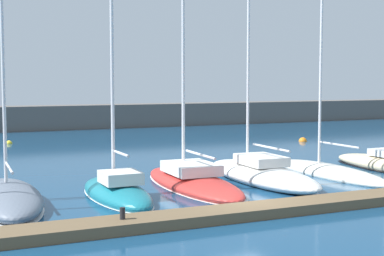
{
  "coord_description": "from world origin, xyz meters",
  "views": [
    {
      "loc": [
        -12.22,
        -21.47,
        5.53
      ],
      "look_at": [
        0.32,
        6.13,
        3.0
      ],
      "focal_mm": 54.46,
      "sensor_mm": 36.0,
      "label": 1
    }
  ],
  "objects_px": {
    "sailboat_teal_fourth": "(117,191)",
    "mooring_buoy_yellow": "(9,144)",
    "sailboat_white_sixth": "(261,172)",
    "mooring_buoy_orange": "(303,141)",
    "sailboat_ivory_seventh": "(328,170)",
    "sailboat_slate_third": "(8,196)",
    "dock_bollard": "(122,213)",
    "sailboat_red_fifth": "(192,180)"
  },
  "relations": [
    {
      "from": "sailboat_teal_fourth",
      "to": "sailboat_ivory_seventh",
      "type": "relative_size",
      "value": 0.65
    },
    {
      "from": "sailboat_white_sixth",
      "to": "dock_bollard",
      "type": "relative_size",
      "value": 37.61
    },
    {
      "from": "mooring_buoy_yellow",
      "to": "dock_bollard",
      "type": "bearing_deg",
      "value": -89.79
    },
    {
      "from": "sailboat_teal_fourth",
      "to": "sailboat_white_sixth",
      "type": "height_order",
      "value": "sailboat_white_sixth"
    },
    {
      "from": "sailboat_red_fifth",
      "to": "sailboat_white_sixth",
      "type": "relative_size",
      "value": 0.91
    },
    {
      "from": "sailboat_slate_third",
      "to": "sailboat_white_sixth",
      "type": "distance_m",
      "value": 13.32
    },
    {
      "from": "mooring_buoy_yellow",
      "to": "mooring_buoy_orange",
      "type": "bearing_deg",
      "value": -20.06
    },
    {
      "from": "sailboat_red_fifth",
      "to": "sailboat_ivory_seventh",
      "type": "relative_size",
      "value": 0.76
    },
    {
      "from": "sailboat_white_sixth",
      "to": "dock_bollard",
      "type": "bearing_deg",
      "value": 125.29
    },
    {
      "from": "sailboat_ivory_seventh",
      "to": "mooring_buoy_yellow",
      "type": "height_order",
      "value": "sailboat_ivory_seventh"
    },
    {
      "from": "sailboat_white_sixth",
      "to": "dock_bollard",
      "type": "distance_m",
      "value": 12.14
    },
    {
      "from": "sailboat_slate_third",
      "to": "dock_bollard",
      "type": "relative_size",
      "value": 40.92
    },
    {
      "from": "sailboat_white_sixth",
      "to": "sailboat_red_fifth",
      "type": "bearing_deg",
      "value": 90.39
    },
    {
      "from": "mooring_buoy_yellow",
      "to": "dock_bollard",
      "type": "height_order",
      "value": "dock_bollard"
    },
    {
      "from": "sailboat_white_sixth",
      "to": "sailboat_ivory_seventh",
      "type": "relative_size",
      "value": 0.84
    },
    {
      "from": "sailboat_teal_fourth",
      "to": "mooring_buoy_yellow",
      "type": "distance_m",
      "value": 26.09
    },
    {
      "from": "sailboat_teal_fourth",
      "to": "sailboat_slate_third",
      "type": "bearing_deg",
      "value": 84.18
    },
    {
      "from": "sailboat_ivory_seventh",
      "to": "mooring_buoy_yellow",
      "type": "bearing_deg",
      "value": 30.25
    },
    {
      "from": "mooring_buoy_yellow",
      "to": "sailboat_teal_fourth",
      "type": "bearing_deg",
      "value": -86.32
    },
    {
      "from": "sailboat_red_fifth",
      "to": "dock_bollard",
      "type": "bearing_deg",
      "value": 140.58
    },
    {
      "from": "sailboat_teal_fourth",
      "to": "sailboat_ivory_seventh",
      "type": "distance_m",
      "value": 13.26
    },
    {
      "from": "sailboat_teal_fourth",
      "to": "mooring_buoy_yellow",
      "type": "height_order",
      "value": "sailboat_teal_fourth"
    },
    {
      "from": "sailboat_teal_fourth",
      "to": "mooring_buoy_orange",
      "type": "bearing_deg",
      "value": -53.15
    },
    {
      "from": "sailboat_teal_fourth",
      "to": "dock_bollard",
      "type": "bearing_deg",
      "value": 164.43
    },
    {
      "from": "sailboat_red_fifth",
      "to": "mooring_buoy_yellow",
      "type": "bearing_deg",
      "value": 15.1
    },
    {
      "from": "sailboat_ivory_seventh",
      "to": "mooring_buoy_yellow",
      "type": "distance_m",
      "value": 28.81
    },
    {
      "from": "sailboat_slate_third",
      "to": "sailboat_white_sixth",
      "type": "bearing_deg",
      "value": -84.9
    },
    {
      "from": "sailboat_teal_fourth",
      "to": "sailboat_red_fifth",
      "type": "height_order",
      "value": "sailboat_red_fifth"
    },
    {
      "from": "sailboat_slate_third",
      "to": "sailboat_red_fifth",
      "type": "height_order",
      "value": "sailboat_slate_third"
    },
    {
      "from": "sailboat_red_fifth",
      "to": "mooring_buoy_yellow",
      "type": "xyz_separation_m",
      "value": [
        -6.07,
        24.9,
        -0.33
      ]
    },
    {
      "from": "mooring_buoy_orange",
      "to": "mooring_buoy_yellow",
      "type": "relative_size",
      "value": 1.23
    },
    {
      "from": "sailboat_teal_fourth",
      "to": "sailboat_ivory_seventh",
      "type": "xyz_separation_m",
      "value": [
        13.19,
        1.36,
        -0.01
      ]
    },
    {
      "from": "mooring_buoy_orange",
      "to": "sailboat_red_fifth",
      "type": "bearing_deg",
      "value": -138.55
    },
    {
      "from": "sailboat_ivory_seventh",
      "to": "mooring_buoy_yellow",
      "type": "relative_size",
      "value": 33.64
    },
    {
      "from": "sailboat_red_fifth",
      "to": "sailboat_white_sixth",
      "type": "bearing_deg",
      "value": -89.14
    },
    {
      "from": "sailboat_ivory_seventh",
      "to": "dock_bollard",
      "type": "bearing_deg",
      "value": 114.93
    },
    {
      "from": "mooring_buoy_orange",
      "to": "sailboat_white_sixth",
      "type": "bearing_deg",
      "value": -131.23
    },
    {
      "from": "sailboat_ivory_seventh",
      "to": "dock_bollard",
      "type": "xyz_separation_m",
      "value": [
        -14.75,
        -7.11,
        0.34
      ]
    },
    {
      "from": "mooring_buoy_yellow",
      "to": "sailboat_white_sixth",
      "type": "bearing_deg",
      "value": -67.87
    },
    {
      "from": "sailboat_slate_third",
      "to": "mooring_buoy_yellow",
      "type": "distance_m",
      "value": 25.78
    },
    {
      "from": "sailboat_white_sixth",
      "to": "mooring_buoy_orange",
      "type": "distance_m",
      "value": 21.4
    },
    {
      "from": "sailboat_red_fifth",
      "to": "sailboat_white_sixth",
      "type": "distance_m",
      "value": 4.08
    }
  ]
}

